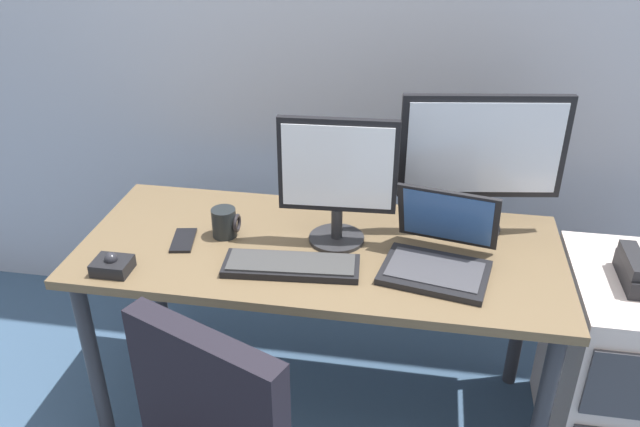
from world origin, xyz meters
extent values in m
plane|color=#344B65|center=(0.00, 0.00, 0.00)|extent=(8.00, 8.00, 0.00)
cube|color=brown|center=(0.00, 0.00, 0.69)|extent=(1.54, 0.66, 0.03)
cylinder|color=#2D2D33|center=(-0.71, -0.27, 0.34)|extent=(0.05, 0.05, 0.68)
cylinder|color=#2D2D33|center=(0.71, -0.27, 0.34)|extent=(0.05, 0.05, 0.68)
cylinder|color=#2D2D33|center=(-0.71, 0.27, 0.34)|extent=(0.05, 0.05, 0.68)
cylinder|color=#2D2D33|center=(0.71, 0.27, 0.34)|extent=(0.05, 0.05, 0.68)
cube|color=beige|center=(1.00, 0.01, 0.34)|extent=(0.42, 0.52, 0.68)
cube|color=black|center=(0.94, -0.01, 0.76)|extent=(0.05, 0.18, 0.04)
cube|color=black|center=(-0.12, -0.76, 0.74)|extent=(0.39, 0.21, 0.42)
cylinder|color=#262628|center=(0.49, 0.20, 0.71)|extent=(0.18, 0.18, 0.01)
cylinder|color=#262628|center=(0.49, 0.20, 0.78)|extent=(0.04, 0.04, 0.11)
cube|color=black|center=(0.49, 0.20, 1.00)|extent=(0.52, 0.10, 0.34)
cube|color=silver|center=(0.49, 0.18, 1.00)|extent=(0.48, 0.08, 0.30)
cylinder|color=#262628|center=(0.05, 0.05, 0.71)|extent=(0.18, 0.18, 0.01)
cylinder|color=#262628|center=(0.05, 0.05, 0.77)|extent=(0.04, 0.04, 0.10)
cube|color=black|center=(0.05, 0.05, 0.97)|extent=(0.37, 0.04, 0.30)
cube|color=white|center=(0.05, 0.03, 0.97)|extent=(0.34, 0.02, 0.27)
cube|color=black|center=(-0.06, -0.14, 0.72)|extent=(0.42, 0.17, 0.02)
cube|color=#353535|center=(-0.06, -0.14, 0.73)|extent=(0.39, 0.15, 0.01)
cube|color=black|center=(0.36, -0.10, 0.72)|extent=(0.35, 0.28, 0.02)
cube|color=#38383D|center=(0.36, -0.10, 0.73)|extent=(0.30, 0.21, 0.00)
cube|color=black|center=(0.39, 0.04, 0.83)|extent=(0.32, 0.14, 0.21)
cube|color=#335999|center=(0.39, 0.03, 0.83)|extent=(0.28, 0.12, 0.18)
cube|color=black|center=(-0.59, -0.25, 0.73)|extent=(0.11, 0.09, 0.04)
sphere|color=#232328|center=(-0.59, -0.25, 0.75)|extent=(0.04, 0.04, 0.04)
cylinder|color=black|center=(-0.32, 0.02, 0.76)|extent=(0.08, 0.08, 0.10)
torus|color=black|center=(-0.28, 0.02, 0.76)|extent=(0.01, 0.06, 0.06)
cube|color=black|center=(-0.44, -0.05, 0.71)|extent=(0.09, 0.15, 0.01)
camera|label=1|loc=(0.29, -1.73, 1.79)|focal=36.09mm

